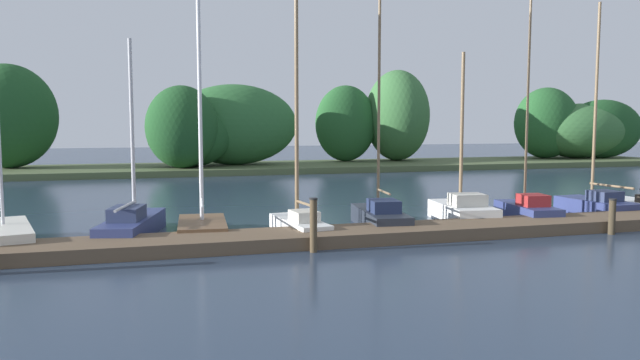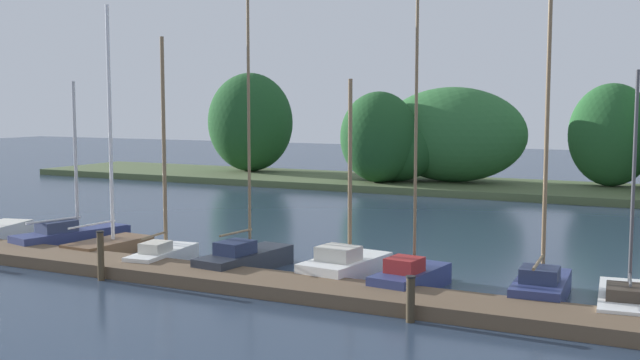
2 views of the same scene
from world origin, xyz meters
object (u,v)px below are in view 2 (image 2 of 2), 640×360
sailboat_7 (542,282)px  sailboat_8 (629,298)px  sailboat_1 (73,235)px  mooring_piling_2 (411,299)px  sailboat_5 (347,264)px  sailboat_3 (164,250)px  sailboat_6 (412,275)px  sailboat_4 (247,256)px  mooring_piling_1 (101,255)px  sailboat_2 (111,240)px

sailboat_7 → sailboat_8: 2.07m
sailboat_1 → mooring_piling_2: size_ratio=5.35×
sailboat_5 → mooring_piling_2: size_ratio=5.28×
sailboat_7 → mooring_piling_2: bearing=142.8°
sailboat_3 → mooring_piling_2: bearing=-112.6°
sailboat_5 → sailboat_6: (2.12, -0.52, 0.01)m
sailboat_5 → sailboat_8: 7.41m
sailboat_8 → sailboat_1: bearing=83.7°
sailboat_4 → mooring_piling_2: (6.19, -2.95, 0.11)m
sailboat_8 → mooring_piling_1: 13.83m
sailboat_1 → mooring_piling_2: 14.03m
sailboat_3 → mooring_piling_2: (8.90, -2.51, 0.08)m
sailboat_6 → sailboat_8: size_ratio=1.33×
sailboat_6 → sailboat_1: bearing=93.7°
sailboat_3 → sailboat_5: sailboat_3 is taller
sailboat_6 → mooring_piling_2: bearing=-153.8°
sailboat_4 → mooring_piling_1: bearing=141.2°
sailboat_3 → sailboat_8: sailboat_3 is taller
sailboat_6 → mooring_piling_2: 2.97m
sailboat_2 → sailboat_8: 15.96m
sailboat_4 → sailboat_7: sailboat_4 is taller
sailboat_5 → sailboat_8: sailboat_8 is taller
sailboat_7 → mooring_piling_2: 4.08m
sailboat_4 → sailboat_6: size_ratio=1.09×
sailboat_5 → sailboat_7: size_ratio=0.75×
sailboat_3 → sailboat_4: size_ratio=0.83×
sailboat_3 → mooring_piling_1: sailboat_3 is taller
sailboat_2 → sailboat_6: bearing=-88.1°
sailboat_6 → mooring_piling_1: size_ratio=5.45×
sailboat_1 → mooring_piling_2: bearing=-90.7°
sailboat_4 → sailboat_5: size_ratio=1.48×
sailboat_1 → mooring_piling_1: 5.67m
sailboat_1 → sailboat_6: (12.61, -0.71, 0.02)m
sailboat_1 → sailboat_3: sailboat_3 is taller
sailboat_1 → sailboat_2: 1.97m
sailboat_2 → sailboat_5: sailboat_2 is taller
sailboat_1 → sailboat_8: bearing=-77.1°
sailboat_2 → sailboat_3: bearing=-100.8°
sailboat_6 → sailboat_7: (3.23, 0.60, 0.02)m
sailboat_4 → mooring_piling_2: sailboat_4 is taller
sailboat_5 → sailboat_6: size_ratio=0.74×
sailboat_2 → mooring_piling_1: (2.51, -3.22, 0.27)m
mooring_piling_2 → sailboat_3: bearing=164.2°
sailboat_1 → sailboat_6: bearing=-79.4°
sailboat_1 → sailboat_5: sailboat_1 is taller
sailboat_4 → mooring_piling_1: sailboat_4 is taller
sailboat_1 → sailboat_4: 7.42m
sailboat_4 → sailboat_6: bearing=-85.1°
sailboat_4 → mooring_piling_2: bearing=-109.0°
sailboat_6 → sailboat_7: bearing=-72.6°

